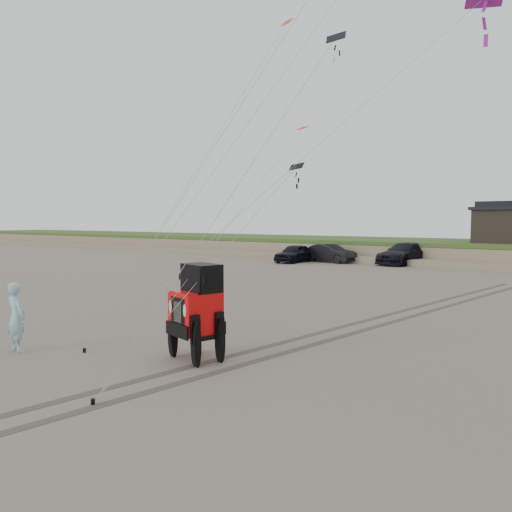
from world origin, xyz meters
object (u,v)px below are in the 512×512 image
object	(u,v)px
truck_a	(295,253)
jeep	(196,322)
man	(17,317)
truck_c	(405,254)
truck_b	(330,253)

from	to	relation	value
truck_a	jeep	bearing A→B (deg)	-64.55
truck_a	jeep	size ratio (longest dim) A/B	0.85
man	truck_c	bearing A→B (deg)	-84.92
truck_c	truck_a	bearing A→B (deg)	-145.03
man	truck_a	bearing A→B (deg)	-68.89
truck_c	man	size ratio (longest dim) A/B	3.20
truck_a	truck_b	distance (m)	2.97
truck_c	man	bearing A→B (deg)	-76.70
man	jeep	bearing A→B (deg)	-149.24
truck_a	jeep	world-z (taller)	jeep
truck_b	jeep	size ratio (longest dim) A/B	0.88
truck_a	truck_b	size ratio (longest dim) A/B	0.96
truck_b	jeep	distance (m)	30.32
truck_b	truck_c	world-z (taller)	truck_c
truck_c	truck_b	bearing A→B (deg)	-151.66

